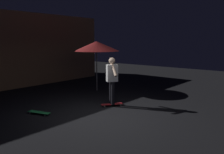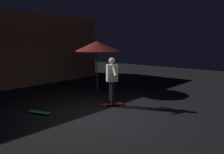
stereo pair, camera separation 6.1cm
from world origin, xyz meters
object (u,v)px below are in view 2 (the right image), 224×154
Objects in this scene: skater at (112,77)px; skateboard_spare at (39,112)px; patio_umbrella at (97,46)px; skateboard_ridden at (112,104)px.

skateboard_spare is at bearing 152.69° from skater.
patio_umbrella reaches higher than skater.
skateboard_ridden is at bearing -27.31° from skateboard_spare.
skateboard_ridden is 0.46× the size of skater.
patio_umbrella is 2.92m from skater.
skateboard_ridden is at bearing 0.00° from skater.
patio_umbrella is 4.45m from skateboard_spare.
patio_umbrella is 1.38× the size of skater.
skateboard_ridden is (-1.57, -2.24, -2.02)m from patio_umbrella.
skater is at bearing 0.00° from skateboard_ridden.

